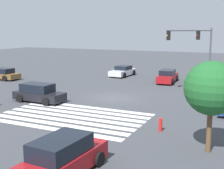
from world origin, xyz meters
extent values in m
plane|color=#3D3F44|center=(0.00, 0.00, 0.00)|extent=(119.18, 119.18, 0.00)
cube|color=silver|center=(0.00, -9.68, 0.00)|extent=(10.50, 0.60, 0.01)
cube|color=silver|center=(0.00, -8.73, 0.00)|extent=(10.50, 0.60, 0.01)
cube|color=silver|center=(0.00, -7.78, 0.00)|extent=(10.50, 0.60, 0.01)
cube|color=silver|center=(0.00, -6.83, 0.00)|extent=(10.50, 0.60, 0.01)
cube|color=silver|center=(0.00, -5.88, 0.00)|extent=(10.50, 0.60, 0.01)
cube|color=silver|center=(0.00, -4.93, 0.00)|extent=(10.50, 0.60, 0.01)
cube|color=silver|center=(0.00, -3.98, 0.00)|extent=(10.50, 0.60, 0.01)
cylinder|color=#47474C|center=(7.37, 7.37, 3.13)|extent=(0.18, 0.18, 6.25)
cylinder|color=#47474C|center=(5.59, 5.59, 6.00)|extent=(3.66, 3.66, 0.12)
cube|color=black|center=(6.30, 6.30, 5.53)|extent=(0.40, 0.40, 0.84)
sphere|color=red|center=(6.19, 6.19, 5.53)|extent=(0.16, 0.16, 0.16)
cube|color=black|center=(3.98, 3.98, 5.53)|extent=(0.40, 0.40, 0.84)
sphere|color=gold|center=(3.87, 3.87, 5.53)|extent=(0.16, 0.16, 0.16)
cube|color=maroon|center=(2.36, 10.23, 0.56)|extent=(2.05, 4.87, 0.74)
cube|color=black|center=(2.37, 10.09, 1.21)|extent=(1.71, 2.47, 0.56)
cylinder|color=black|center=(1.37, 11.64, 0.34)|extent=(0.27, 0.69, 0.68)
cylinder|color=black|center=(3.12, 11.77, 0.34)|extent=(0.27, 0.69, 0.68)
cylinder|color=black|center=(1.59, 8.70, 0.34)|extent=(0.27, 0.69, 0.68)
cylinder|color=black|center=(3.34, 8.83, 0.34)|extent=(0.27, 0.69, 0.68)
cube|color=brown|center=(-16.83, 3.68, 0.49)|extent=(4.84, 1.92, 0.60)
cube|color=black|center=(-16.47, 3.67, 1.10)|extent=(2.33, 1.68, 0.61)
cylinder|color=black|center=(-15.37, 2.72, 0.35)|extent=(0.70, 0.24, 0.69)
cylinder|color=black|center=(-15.32, 4.56, 0.35)|extent=(0.70, 0.24, 0.69)
cube|color=black|center=(-4.93, -4.09, 0.52)|extent=(4.56, 1.90, 0.67)
cube|color=black|center=(-5.12, -4.08, 1.22)|extent=(2.75, 1.66, 0.71)
cylinder|color=black|center=(-3.50, -3.25, 0.34)|extent=(0.68, 0.24, 0.67)
cylinder|color=black|center=(-3.57, -5.03, 0.34)|extent=(0.68, 0.24, 0.67)
cylinder|color=black|center=(-6.29, -3.15, 0.34)|extent=(0.68, 0.24, 0.67)
cylinder|color=black|center=(-6.36, -4.93, 0.34)|extent=(0.68, 0.24, 0.67)
cube|color=maroon|center=(4.54, -14.55, 0.57)|extent=(2.07, 4.65, 0.77)
cube|color=black|center=(4.53, -14.72, 1.32)|extent=(1.77, 2.75, 0.73)
cylinder|color=black|center=(3.72, -13.09, 0.34)|extent=(0.26, 0.70, 0.68)
cylinder|color=black|center=(5.54, -13.21, 0.34)|extent=(0.26, 0.70, 0.68)
cube|color=silver|center=(-4.31, 12.51, 0.51)|extent=(2.21, 4.62, 0.64)
cube|color=black|center=(-4.29, 12.71, 1.10)|extent=(1.83, 2.04, 0.54)
cylinder|color=black|center=(-3.46, 11.05, 0.34)|extent=(0.27, 0.70, 0.69)
cylinder|color=black|center=(-5.37, 11.20, 0.34)|extent=(0.27, 0.70, 0.69)
cylinder|color=black|center=(-3.25, 13.83, 0.34)|extent=(0.27, 0.70, 0.69)
cylinder|color=black|center=(-5.16, 13.97, 0.34)|extent=(0.27, 0.70, 0.69)
cylinder|color=brown|center=(9.77, -9.38, 1.08)|extent=(0.26, 0.26, 2.16)
sphere|color=#1E5B28|center=(9.77, -9.38, 3.30)|extent=(2.69, 2.69, 2.69)
cylinder|color=red|center=(6.65, -7.23, 0.35)|extent=(0.22, 0.22, 0.70)
sphere|color=red|center=(6.65, -7.23, 0.76)|extent=(0.20, 0.20, 0.20)
camera|label=1|loc=(11.71, -24.99, 6.15)|focal=50.00mm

